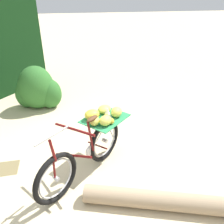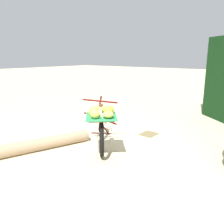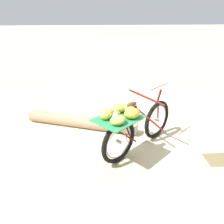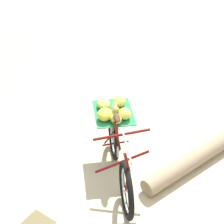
{
  "view_description": "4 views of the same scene",
  "coord_description": "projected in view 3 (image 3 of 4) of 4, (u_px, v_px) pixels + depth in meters",
  "views": [
    {
      "loc": [
        0.15,
        2.58,
        2.53
      ],
      "look_at": [
        -0.52,
        -0.55,
        0.82
      ],
      "focal_mm": 36.33,
      "sensor_mm": 36.0,
      "label": 1
    },
    {
      "loc": [
        -3.41,
        -3.09,
        1.83
      ],
      "look_at": [
        -0.24,
        -0.58,
        0.85
      ],
      "focal_mm": 37.19,
      "sensor_mm": 36.0,
      "label": 2
    },
    {
      "loc": [
        -0.66,
        -3.42,
        2.27
      ],
      "look_at": [
        -0.47,
        -0.3,
        0.81
      ],
      "focal_mm": 36.32,
      "sensor_mm": 36.0,
      "label": 3
    },
    {
      "loc": [
        2.78,
        1.66,
        3.5
      ],
      "look_at": [
        -0.25,
        -0.38,
        0.89
      ],
      "focal_mm": 53.24,
      "sensor_mm": 36.0,
      "label": 4
    }
  ],
  "objects": [
    {
      "name": "ground_plane",
      "position": [
        137.0,
        145.0,
        4.09
      ],
      "size": [
        60.0,
        60.0,
        0.0
      ],
      "primitive_type": "plane",
      "color": "beige"
    },
    {
      "name": "bicycle",
      "position": [
        134.0,
        125.0,
        3.69
      ],
      "size": [
        1.52,
        1.42,
        1.03
      ],
      "rotation": [
        0.0,
        0.0,
        0.74
      ],
      "color": "black",
      "rests_on": "ground_plane"
    },
    {
      "name": "fallen_log",
      "position": [
        81.0,
        122.0,
        4.65
      ],
      "size": [
        2.27,
        0.98,
        0.24
      ],
      "primitive_type": "cylinder",
      "rotation": [
        0.0,
        1.57,
        -0.33
      ],
      "color": "#9E8466",
      "rests_on": "ground_plane"
    },
    {
      "name": "leaf_litter_patch",
      "position": [
        219.0,
        159.0,
        3.7
      ],
      "size": [
        0.44,
        0.36,
        0.01
      ],
      "primitive_type": "cube",
      "color": "olive",
      "rests_on": "ground_plane"
    }
  ]
}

